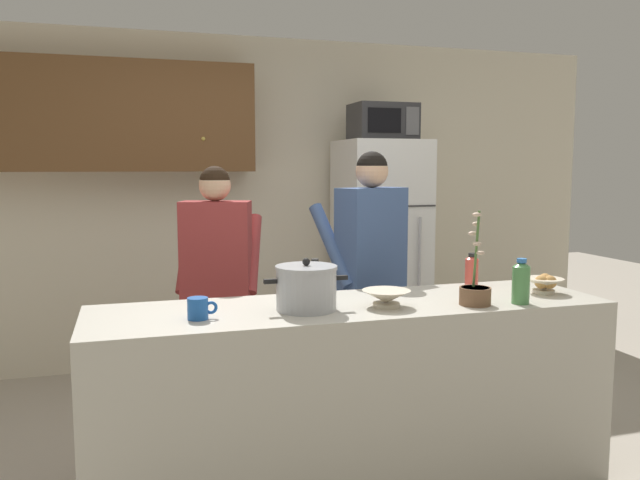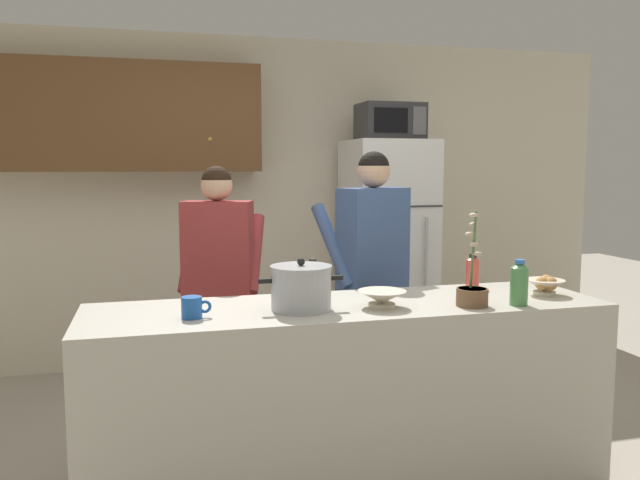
{
  "view_description": "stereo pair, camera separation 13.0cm",
  "coord_description": "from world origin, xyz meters",
  "px_view_note": "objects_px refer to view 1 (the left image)",
  "views": [
    {
      "loc": [
        -1.03,
        -2.83,
        1.58
      ],
      "look_at": [
        0.0,
        0.55,
        1.17
      ],
      "focal_mm": 35.7,
      "sensor_mm": 36.0,
      "label": 1
    },
    {
      "loc": [
        -0.9,
        -2.87,
        1.58
      ],
      "look_at": [
        0.0,
        0.55,
        1.17
      ],
      "focal_mm": 35.7,
      "sensor_mm": 36.0,
      "label": 2
    }
  ],
  "objects_px": {
    "cooking_pot": "(306,288)",
    "bottle_far_corner": "(472,270)",
    "microwave": "(383,122)",
    "potted_orchid": "(475,291)",
    "refrigerator": "(380,253)",
    "bottle_near_edge": "(521,282)",
    "person_near_pot": "(217,269)",
    "person_by_sink": "(370,256)",
    "bottle_mid_counter": "(315,277)",
    "coffee_mug": "(199,308)",
    "bread_bowl": "(544,284)",
    "empty_bowl": "(386,297)"
  },
  "relations": [
    {
      "from": "cooking_pot",
      "to": "bottle_far_corner",
      "type": "distance_m",
      "value": 1.08
    },
    {
      "from": "coffee_mug",
      "to": "bread_bowl",
      "type": "distance_m",
      "value": 1.79
    },
    {
      "from": "refrigerator",
      "to": "bottle_far_corner",
      "type": "bearing_deg",
      "value": -94.02
    },
    {
      "from": "person_near_pot",
      "to": "coffee_mug",
      "type": "height_order",
      "value": "person_near_pot"
    },
    {
      "from": "bread_bowl",
      "to": "bottle_mid_counter",
      "type": "xyz_separation_m",
      "value": [
        -1.16,
        0.31,
        0.04
      ]
    },
    {
      "from": "microwave",
      "to": "bread_bowl",
      "type": "xyz_separation_m",
      "value": [
        0.14,
        -1.87,
        -0.95
      ]
    },
    {
      "from": "coffee_mug",
      "to": "empty_bowl",
      "type": "bearing_deg",
      "value": -0.7
    },
    {
      "from": "coffee_mug",
      "to": "empty_bowl",
      "type": "distance_m",
      "value": 0.87
    },
    {
      "from": "microwave",
      "to": "cooking_pot",
      "type": "bearing_deg",
      "value": -121.36
    },
    {
      "from": "person_by_sink",
      "to": "bottle_far_corner",
      "type": "distance_m",
      "value": 0.63
    },
    {
      "from": "cooking_pot",
      "to": "person_by_sink",
      "type": "bearing_deg",
      "value": 51.45
    },
    {
      "from": "cooking_pot",
      "to": "bottle_far_corner",
      "type": "bearing_deg",
      "value": 16.44
    },
    {
      "from": "bread_bowl",
      "to": "bottle_far_corner",
      "type": "xyz_separation_m",
      "value": [
        -0.26,
        0.29,
        0.04
      ]
    },
    {
      "from": "empty_bowl",
      "to": "bottle_mid_counter",
      "type": "distance_m",
      "value": 0.45
    },
    {
      "from": "microwave",
      "to": "person_by_sink",
      "type": "bearing_deg",
      "value": -115.57
    },
    {
      "from": "refrigerator",
      "to": "person_near_pot",
      "type": "relative_size",
      "value": 1.13
    },
    {
      "from": "person_by_sink",
      "to": "refrigerator",
      "type": "bearing_deg",
      "value": 64.86
    },
    {
      "from": "refrigerator",
      "to": "bottle_mid_counter",
      "type": "distance_m",
      "value": 1.88
    },
    {
      "from": "coffee_mug",
      "to": "refrigerator",
      "type": "bearing_deg",
      "value": 49.78
    },
    {
      "from": "microwave",
      "to": "bottle_near_edge",
      "type": "bearing_deg",
      "value": -93.42
    },
    {
      "from": "person_near_pot",
      "to": "empty_bowl",
      "type": "xyz_separation_m",
      "value": [
        0.66,
        -1.0,
        -0.01
      ]
    },
    {
      "from": "microwave",
      "to": "potted_orchid",
      "type": "distance_m",
      "value": 2.25
    },
    {
      "from": "microwave",
      "to": "coffee_mug",
      "type": "relative_size",
      "value": 3.66
    },
    {
      "from": "refrigerator",
      "to": "cooking_pot",
      "type": "relative_size",
      "value": 4.49
    },
    {
      "from": "refrigerator",
      "to": "bottle_far_corner",
      "type": "xyz_separation_m",
      "value": [
        -0.11,
        -1.6,
        0.12
      ]
    },
    {
      "from": "bread_bowl",
      "to": "bottle_near_edge",
      "type": "bearing_deg",
      "value": -145.82
    },
    {
      "from": "bottle_mid_counter",
      "to": "person_near_pot",
      "type": "bearing_deg",
      "value": 123.82
    },
    {
      "from": "person_by_sink",
      "to": "person_near_pot",
      "type": "bearing_deg",
      "value": 168.95
    },
    {
      "from": "bottle_mid_counter",
      "to": "bottle_far_corner",
      "type": "relative_size",
      "value": 1.02
    },
    {
      "from": "person_by_sink",
      "to": "bottle_near_edge",
      "type": "distance_m",
      "value": 1.03
    },
    {
      "from": "bottle_far_corner",
      "to": "bottle_mid_counter",
      "type": "bearing_deg",
      "value": 178.84
    },
    {
      "from": "coffee_mug",
      "to": "bread_bowl",
      "type": "relative_size",
      "value": 0.65
    },
    {
      "from": "cooking_pot",
      "to": "microwave",
      "type": "bearing_deg",
      "value": 58.64
    },
    {
      "from": "cooking_pot",
      "to": "bottle_far_corner",
      "type": "height_order",
      "value": "cooking_pot"
    },
    {
      "from": "person_near_pot",
      "to": "person_by_sink",
      "type": "relative_size",
      "value": 0.95
    },
    {
      "from": "coffee_mug",
      "to": "empty_bowl",
      "type": "xyz_separation_m",
      "value": [
        0.87,
        -0.01,
        -0.0
      ]
    },
    {
      "from": "refrigerator",
      "to": "bread_bowl",
      "type": "distance_m",
      "value": 1.9
    },
    {
      "from": "microwave",
      "to": "person_near_pot",
      "type": "relative_size",
      "value": 0.3
    },
    {
      "from": "bread_bowl",
      "to": "refrigerator",
      "type": "bearing_deg",
      "value": 94.32
    },
    {
      "from": "potted_orchid",
      "to": "bottle_far_corner",
      "type": "bearing_deg",
      "value": 61.68
    },
    {
      "from": "person_by_sink",
      "to": "bread_bowl",
      "type": "relative_size",
      "value": 8.25
    },
    {
      "from": "person_near_pot",
      "to": "bottle_near_edge",
      "type": "bearing_deg",
      "value": -40.55
    },
    {
      "from": "bottle_near_edge",
      "to": "potted_orchid",
      "type": "xyz_separation_m",
      "value": [
        -0.22,
        0.04,
        -0.04
      ]
    },
    {
      "from": "refrigerator",
      "to": "cooking_pot",
      "type": "xyz_separation_m",
      "value": [
        -1.15,
        -1.91,
        0.13
      ]
    },
    {
      "from": "bread_bowl",
      "to": "bottle_mid_counter",
      "type": "relative_size",
      "value": 1.08
    },
    {
      "from": "microwave",
      "to": "person_by_sink",
      "type": "xyz_separation_m",
      "value": [
        -0.53,
        -1.11,
        -0.88
      ]
    },
    {
      "from": "refrigerator",
      "to": "potted_orchid",
      "type": "xyz_separation_m",
      "value": [
        -0.35,
        -2.04,
        0.1
      ]
    },
    {
      "from": "person_by_sink",
      "to": "bottle_mid_counter",
      "type": "xyz_separation_m",
      "value": [
        -0.48,
        -0.45,
        -0.03
      ]
    },
    {
      "from": "microwave",
      "to": "person_near_pot",
      "type": "bearing_deg",
      "value": -146.9
    },
    {
      "from": "cooking_pot",
      "to": "empty_bowl",
      "type": "height_order",
      "value": "cooking_pot"
    }
  ]
}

